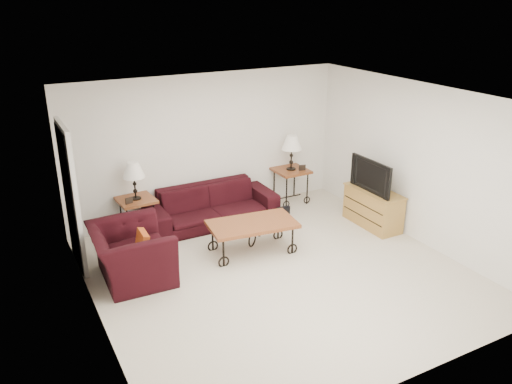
# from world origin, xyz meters

# --- Properties ---
(ground) EXTENTS (5.00, 5.00, 0.00)m
(ground) POSITION_xyz_m (0.00, 0.00, 0.00)
(ground) COLOR beige
(ground) RESTS_ON ground
(wall_back) EXTENTS (5.00, 0.02, 2.50)m
(wall_back) POSITION_xyz_m (0.00, 2.50, 1.25)
(wall_back) COLOR white
(wall_back) RESTS_ON ground
(wall_front) EXTENTS (5.00, 0.02, 2.50)m
(wall_front) POSITION_xyz_m (0.00, -2.50, 1.25)
(wall_front) COLOR white
(wall_front) RESTS_ON ground
(wall_left) EXTENTS (0.02, 5.00, 2.50)m
(wall_left) POSITION_xyz_m (-2.50, 0.00, 1.25)
(wall_left) COLOR white
(wall_left) RESTS_ON ground
(wall_right) EXTENTS (0.02, 5.00, 2.50)m
(wall_right) POSITION_xyz_m (2.50, 0.00, 1.25)
(wall_right) COLOR white
(wall_right) RESTS_ON ground
(ceiling) EXTENTS (5.00, 5.00, 0.00)m
(ceiling) POSITION_xyz_m (0.00, 0.00, 2.50)
(ceiling) COLOR white
(ceiling) RESTS_ON wall_back
(doorway) EXTENTS (0.08, 0.94, 2.04)m
(doorway) POSITION_xyz_m (-2.47, 1.65, 1.02)
(doorway) COLOR black
(doorway) RESTS_ON ground
(sofa) EXTENTS (2.24, 0.88, 0.65)m
(sofa) POSITION_xyz_m (-0.16, 2.02, 0.33)
(sofa) COLOR black
(sofa) RESTS_ON ground
(side_table_left) EXTENTS (0.61, 0.61, 0.62)m
(side_table_left) POSITION_xyz_m (-1.40, 2.20, 0.31)
(side_table_left) COLOR brown
(side_table_left) RESTS_ON ground
(side_table_right) EXTENTS (0.60, 0.60, 0.65)m
(side_table_right) POSITION_xyz_m (1.54, 2.20, 0.33)
(side_table_right) COLOR brown
(side_table_right) RESTS_ON ground
(lamp_left) EXTENTS (0.38, 0.38, 0.62)m
(lamp_left) POSITION_xyz_m (-1.40, 2.20, 0.93)
(lamp_left) COLOR black
(lamp_left) RESTS_ON side_table_left
(lamp_right) EXTENTS (0.37, 0.37, 0.65)m
(lamp_right) POSITION_xyz_m (1.54, 2.20, 0.98)
(lamp_right) COLOR black
(lamp_right) RESTS_ON side_table_right
(photo_frame_left) EXTENTS (0.12, 0.05, 0.10)m
(photo_frame_left) POSITION_xyz_m (-1.55, 2.05, 0.67)
(photo_frame_left) COLOR black
(photo_frame_left) RESTS_ON side_table_left
(photo_frame_right) EXTENTS (0.13, 0.04, 0.11)m
(photo_frame_right) POSITION_xyz_m (1.69, 2.05, 0.71)
(photo_frame_right) COLOR black
(photo_frame_right) RESTS_ON side_table_right
(coffee_table) EXTENTS (1.39, 0.86, 0.49)m
(coffee_table) POSITION_xyz_m (-0.04, 0.75, 0.25)
(coffee_table) COLOR brown
(coffee_table) RESTS_ON ground
(armchair) EXTENTS (1.06, 1.21, 0.76)m
(armchair) POSITION_xyz_m (-1.88, 0.85, 0.38)
(armchair) COLOR black
(armchair) RESTS_ON ground
(throw_pillow) EXTENTS (0.10, 0.35, 0.34)m
(throw_pillow) POSITION_xyz_m (-1.72, 0.80, 0.52)
(throw_pillow) COLOR #B95E17
(throw_pillow) RESTS_ON armchair
(tv_stand) EXTENTS (0.44, 1.06, 0.64)m
(tv_stand) POSITION_xyz_m (2.23, 0.65, 0.32)
(tv_stand) COLOR olive
(tv_stand) RESTS_ON ground
(television) EXTENTS (0.13, 0.95, 0.55)m
(television) POSITION_xyz_m (2.21, 0.65, 0.91)
(television) COLOR black
(television) RESTS_ON tv_stand
(backpack) EXTENTS (0.37, 0.29, 0.46)m
(backpack) POSITION_xyz_m (0.98, 1.64, 0.23)
(backpack) COLOR black
(backpack) RESTS_ON ground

